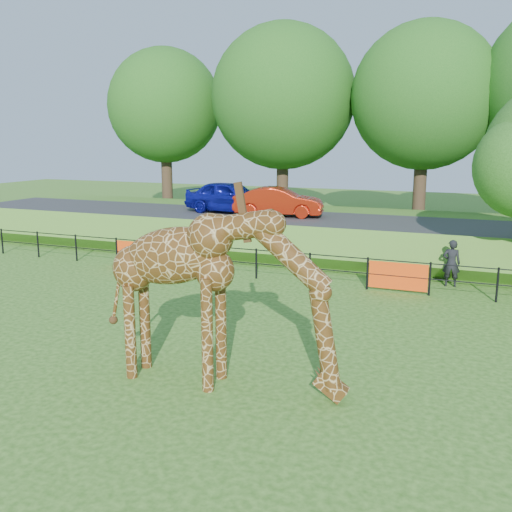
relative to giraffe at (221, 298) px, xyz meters
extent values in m
plane|color=#2B5916|center=(-0.76, 0.63, -1.85)|extent=(90.00, 90.00, 0.00)
cube|color=#2B5916|center=(-0.76, 16.13, -1.20)|extent=(40.00, 9.00, 1.30)
cube|color=#29292B|center=(-0.76, 14.63, -0.49)|extent=(40.00, 5.00, 0.12)
imported|color=#1519AC|center=(-6.72, 15.06, 0.34)|extent=(4.68, 2.34, 1.53)
imported|color=#AD200C|center=(-4.13, 14.73, 0.24)|extent=(4.25, 2.14, 1.34)
imported|color=black|center=(3.79, 10.13, -1.04)|extent=(0.62, 0.44, 1.61)
cylinder|color=#342517|center=(-14.76, 22.63, 0.65)|extent=(0.70, 0.70, 5.00)
sphere|color=#155016|center=(-14.76, 22.63, 5.13)|extent=(7.20, 7.20, 7.20)
cylinder|color=#342517|center=(-6.76, 22.63, 0.65)|extent=(0.70, 0.70, 5.00)
sphere|color=#155016|center=(-6.76, 22.63, 5.46)|extent=(8.40, 8.40, 8.40)
cylinder|color=#342517|center=(1.24, 22.63, 0.65)|extent=(0.70, 0.70, 5.00)
sphere|color=#155016|center=(1.24, 22.63, 5.30)|extent=(7.80, 7.80, 7.80)
camera|label=1|loc=(4.77, -9.85, 3.14)|focal=40.00mm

